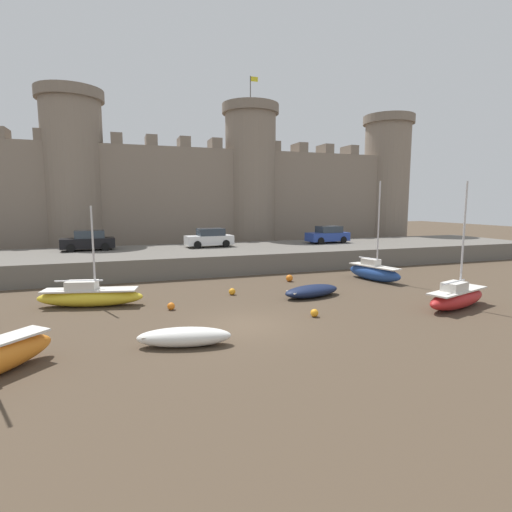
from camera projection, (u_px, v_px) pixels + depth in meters
The scene contains 15 objects.
ground_plane at pixel (246, 325), 17.57m from camera, with size 160.00×160.00×0.00m, color #4C3D2D.
quay_road at pixel (186, 259), 32.98m from camera, with size 66.22×10.00×1.52m, color #666059.
castle at pixel (169, 187), 41.86m from camera, with size 60.43×6.21×19.00m.
sailboat_foreground_left at pixel (457, 297), 20.40m from camera, with size 4.86×2.63×6.43m.
rowboat_midflat_centre at pixel (184, 337), 14.98m from camera, with size 3.67×1.81×0.72m.
rowboat_near_channel_right at pixel (312, 291), 22.86m from camera, with size 3.83×2.18×0.68m.
sailboat_midflat_left at pixel (90, 296), 20.77m from camera, with size 5.53×2.53×5.22m.
sailboat_midflat_right at pixel (374, 271), 27.70m from camera, with size 2.16×4.49×6.81m.
mooring_buoy_near_channel at pixel (232, 292), 23.37m from camera, with size 0.39×0.39×0.39m, color orange.
mooring_buoy_near_shore at pixel (289, 278), 27.33m from camera, with size 0.47×0.47×0.47m, color orange.
mooring_buoy_mid_mud at pixel (171, 306), 20.09m from camera, with size 0.38×0.38×0.38m, color orange.
mooring_buoy_off_centre at pixel (314, 313), 18.87m from camera, with size 0.38×0.38×0.38m, color orange.
car_quay_east at pixel (88, 241), 32.37m from camera, with size 4.22×2.11×1.62m.
car_quay_centre_east at pixel (210, 238), 34.92m from camera, with size 4.22×2.11×1.62m.
car_quay_centre_west at pixel (328, 235), 38.43m from camera, with size 4.22×2.11×1.62m.
Camera 1 is at (-5.08, -16.24, 5.36)m, focal length 28.00 mm.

